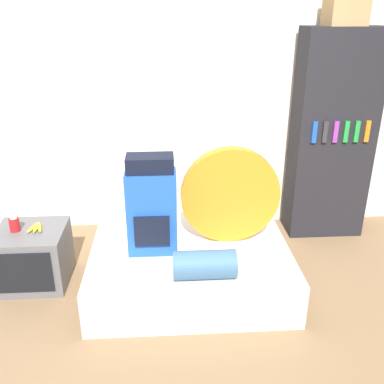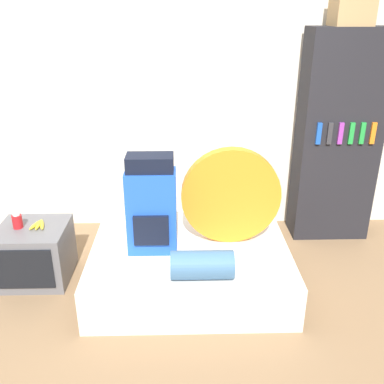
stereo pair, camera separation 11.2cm
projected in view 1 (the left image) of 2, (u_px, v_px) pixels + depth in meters
name	position (u px, v px, depth m)	size (l,w,h in m)	color
ground_plane	(168.00, 336.00, 2.87)	(16.00, 16.00, 0.00)	#846647
wall_back	(162.00, 95.00, 3.91)	(8.00, 0.05, 2.60)	silver
bed	(190.00, 264.00, 3.37)	(1.51, 1.20, 0.34)	silver
backpack	(152.00, 207.00, 3.10)	(0.36, 0.24, 0.75)	blue
tent_bag	(230.00, 195.00, 3.25)	(0.76, 0.09, 0.76)	orange
sleeping_roll	(205.00, 265.00, 2.88)	(0.42, 0.20, 0.20)	#3D668E
television	(33.00, 256.00, 3.37)	(0.53, 0.51, 0.45)	#5B5B60
canister	(14.00, 224.00, 3.26)	(0.08, 0.08, 0.12)	#B2191E
banana_bunch	(36.00, 227.00, 3.30)	(0.13, 0.17, 0.03)	yellow
bookshelf	(332.00, 137.00, 3.90)	(0.70, 0.36, 1.90)	black
cardboard_box	(346.00, 10.00, 3.47)	(0.31, 0.27, 0.23)	#A88456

